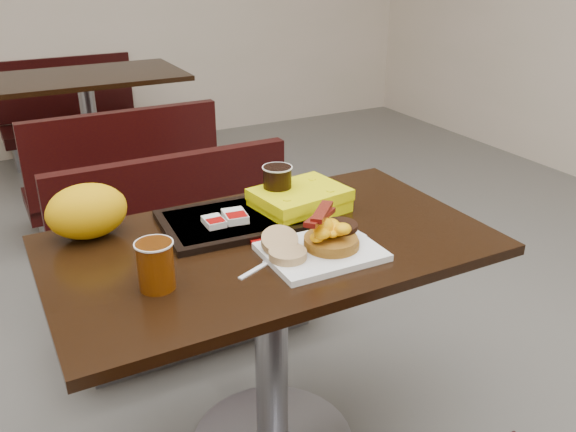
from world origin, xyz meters
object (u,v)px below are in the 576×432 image
knife (346,226)px  clamshell (300,200)px  hashbrown_sleeve_left (214,222)px  hashbrown_sleeve_right (235,216)px  table_near (272,352)px  bench_far_s (118,168)px  coffee_cup_near (156,266)px  coffee_cup_far (277,185)px  pancake_stack (332,241)px  tray (234,220)px  platter (321,252)px  paper_bag (87,211)px  bench_far_n (72,111)px  bench_near_n (192,259)px  table_far (92,133)px  fork (253,271)px

knife → clamshell: (-0.06, 0.16, 0.03)m
hashbrown_sleeve_left → hashbrown_sleeve_right: 0.07m
table_near → hashbrown_sleeve_right: (-0.05, 0.13, 0.41)m
table_near → bench_far_s: size_ratio=1.20×
table_near → clamshell: clamshell is taller
bench_far_s → clamshell: clamshell is taller
coffee_cup_near → coffee_cup_far: 0.54m
pancake_stack → tray: (-0.16, 0.29, -0.02)m
platter → paper_bag: bearing=143.0°
platter → hashbrown_sleeve_right: (-0.13, 0.27, 0.02)m
coffee_cup_near → clamshell: 0.57m
hashbrown_sleeve_right → coffee_cup_far: coffee_cup_far is taller
bench_far_n → coffee_cup_near: size_ratio=8.36×
bench_near_n → table_far: (0.00, 1.90, 0.02)m
bench_far_s → paper_bag: 1.76m
platter → fork: platter is taller
hashbrown_sleeve_right → fork: bearing=-96.4°
coffee_cup_far → hashbrown_sleeve_right: bearing=-162.4°
table_far → knife: 2.66m
bench_far_n → platter: bearing=-88.7°
coffee_cup_near → hashbrown_sleeve_right: bearing=37.7°
clamshell → paper_bag: bearing=160.7°
bench_far_s → platter: bearing=-87.7°
tray → table_far: bearing=92.7°
table_far → bench_far_n: bearing=90.0°
table_far → clamshell: bearing=-86.1°
table_far → paper_bag: (-0.43, -2.34, 0.45)m
table_near → knife: knife is taller
tray → clamshell: size_ratio=1.54×
bench_far_s → platter: platter is taller
bench_near_n → platter: bearing=-84.5°
bench_far_s → bench_far_n: size_ratio=1.00×
table_near → coffee_cup_near: coffee_cup_near is taller
table_far → paper_bag: 2.42m
platter → paper_bag: size_ratio=1.34×
table_near → bench_near_n: size_ratio=1.20×
table_near → table_far: (0.00, 2.60, 0.00)m
fork → hashbrown_sleeve_right: size_ratio=1.62×
table_far → bench_far_s: (0.00, -0.70, -0.02)m
table_far → coffee_cup_near: (-0.35, -2.70, 0.43)m
platter → knife: size_ratio=1.80×
hashbrown_sleeve_left → clamshell: bearing=2.7°
platter → clamshell: 0.29m
pancake_stack → paper_bag: (-0.54, 0.40, 0.04)m
bench_far_n → platter: size_ratio=3.38×
fork → hashbrown_sleeve_left: 0.27m
fork → clamshell: clamshell is taller
bench_far_s → knife: (0.23, -1.92, 0.39)m
paper_bag → knife: bearing=-23.1°
pancake_stack → fork: bearing=179.6°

